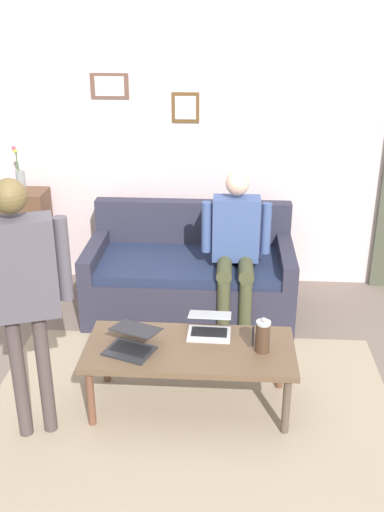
% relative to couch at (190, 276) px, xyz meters
% --- Properties ---
extents(ground_plane, '(7.68, 7.68, 0.00)m').
position_rel_couch_xyz_m(ground_plane, '(-0.04, 1.53, -0.31)').
color(ground_plane, '#75645B').
extents(area_rug, '(2.69, 1.99, 0.01)m').
position_rel_couch_xyz_m(area_rug, '(-0.09, 1.46, -0.30)').
color(area_rug, tan).
rests_on(area_rug, ground_plane).
extents(back_wall, '(7.04, 0.11, 2.70)m').
position_rel_couch_xyz_m(back_wall, '(-0.04, -0.67, 1.04)').
color(back_wall, silver).
rests_on(back_wall, ground_plane).
extents(couch, '(1.73, 0.90, 0.88)m').
position_rel_couch_xyz_m(couch, '(0.00, 0.00, 0.00)').
color(couch, '#2E2D3E').
rests_on(couch, ground_plane).
extents(coffee_table, '(1.34, 0.60, 0.45)m').
position_rel_couch_xyz_m(coffee_table, '(-0.09, 1.36, 0.10)').
color(coffee_table, brown).
rests_on(coffee_table, ground_plane).
extents(laptop_left, '(0.29, 0.29, 0.13)m').
position_rel_couch_xyz_m(laptop_left, '(-0.21, 1.18, 0.19)').
color(laptop_left, silver).
rests_on(laptop_left, coffee_table).
extents(laptop_center, '(0.38, 0.39, 0.14)m').
position_rel_couch_xyz_m(laptop_center, '(0.27, 1.41, 0.19)').
color(laptop_center, '#28282D').
rests_on(laptop_center, coffee_table).
extents(french_press, '(0.11, 0.09, 0.24)m').
position_rel_couch_xyz_m(french_press, '(-0.55, 1.38, 0.25)').
color(french_press, '#4C3323').
rests_on(french_press, coffee_table).
extents(side_shelf, '(0.42, 0.32, 0.92)m').
position_rel_couch_xyz_m(side_shelf, '(1.54, -0.39, 0.16)').
color(side_shelf, brown).
rests_on(side_shelf, ground_plane).
extents(flower_vase, '(0.09, 0.08, 0.41)m').
position_rel_couch_xyz_m(flower_vase, '(1.54, -0.39, 0.74)').
color(flower_vase, gray).
rests_on(flower_vase, side_shelf).
extents(person_standing, '(0.57, 0.31, 1.63)m').
position_rel_couch_xyz_m(person_standing, '(0.84, 1.68, 0.74)').
color(person_standing, '#4D403F').
rests_on(person_standing, ground_plane).
extents(person_seated, '(0.55, 0.51, 1.28)m').
position_rel_couch_xyz_m(person_seated, '(-0.38, 0.23, 0.42)').
color(person_seated, '#45472D').
rests_on(person_seated, ground_plane).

